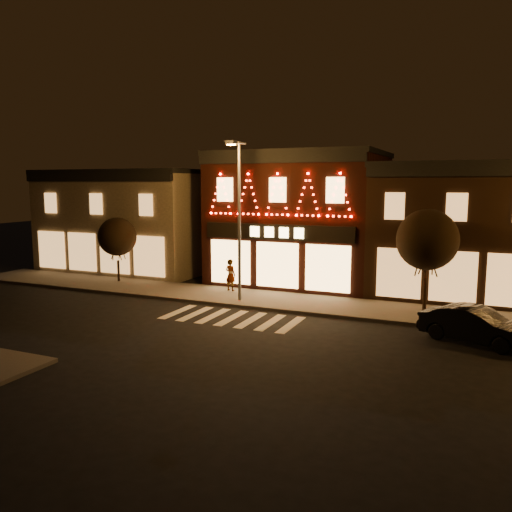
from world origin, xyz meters
The scene contains 10 objects.
ground centered at (0.00, 0.00, 0.00)m, with size 120.00×120.00×0.00m, color black.
sidewalk_far centered at (2.00, 8.00, 0.07)m, with size 44.00×4.00×0.15m, color #47423D.
building_left centered at (-13.00, 13.99, 3.66)m, with size 12.20×8.28×7.30m.
building_pulp centered at (0.00, 13.98, 4.16)m, with size 10.20×8.34×8.30m.
building_right_a centered at (9.50, 13.99, 3.76)m, with size 9.20×8.28×7.50m.
streetlamp_mid centered at (-0.97, 6.81, 5.05)m, with size 0.73×1.91×8.34m.
tree_left centered at (-10.49, 8.87, 3.00)m, with size 2.44×2.44×4.08m.
tree_right centered at (8.30, 8.73, 3.64)m, with size 2.98×2.98×4.99m.
dark_sedan centered at (10.71, 4.44, 0.72)m, with size 1.53×4.40×1.45m, color black.
pedestrian centered at (-2.57, 9.05, 1.08)m, with size 0.68×0.44×1.86m, color gray.
Camera 1 is at (10.67, -17.50, 6.37)m, focal length 36.29 mm.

